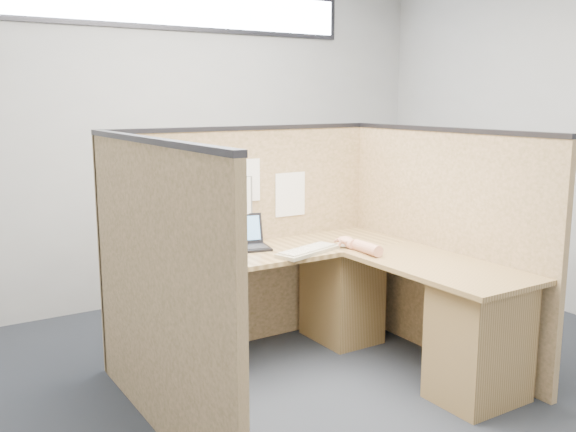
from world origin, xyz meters
TOP-DOWN VIEW (x-y plane):
  - floor at (0.00, 0.00)m, footprint 5.00×5.00m
  - wall_back at (0.00, 2.25)m, footprint 5.00×0.00m
  - clerestory_window at (0.00, 2.23)m, footprint 3.30×0.04m
  - cubicle_partitions at (0.00, 0.43)m, footprint 2.06×1.83m
  - l_desk at (0.18, 0.29)m, footprint 1.95×1.75m
  - laptop at (-0.11, 0.83)m, footprint 0.34×0.34m
  - keyboard at (0.17, 0.48)m, footprint 0.50×0.29m
  - mouse at (0.47, 0.48)m, footprint 0.12×0.09m
  - hand_forearm at (0.48, 0.33)m, footprint 0.11×0.40m
  - blue_poster at (-0.59, 0.97)m, footprint 0.18×0.01m
  - american_flag at (-0.68, 0.96)m, footprint 0.22×0.01m
  - file_holder at (-0.11, 0.94)m, footprint 0.23×0.05m
  - paper_left at (-0.02, 0.97)m, footprint 0.23×0.01m
  - paper_right at (0.35, 0.97)m, footprint 0.25×0.00m

SIDE VIEW (x-z plane):
  - floor at x=0.00m, z-range 0.00..0.00m
  - l_desk at x=0.18m, z-range 0.03..0.76m
  - keyboard at x=0.17m, z-range 0.73..0.76m
  - mouse at x=0.47m, z-range 0.73..0.78m
  - cubicle_partitions at x=0.00m, z-range 0.00..1.53m
  - hand_forearm at x=0.48m, z-range 0.73..0.81m
  - laptop at x=-0.11m, z-range 0.68..0.89m
  - paper_right at x=0.35m, z-range 0.88..1.19m
  - file_holder at x=-0.11m, z-range 0.90..1.20m
  - paper_left at x=-0.02m, z-range 1.02..1.31m
  - american_flag at x=-0.68m, z-range 1.10..1.47m
  - blue_poster at x=-0.59m, z-range 1.18..1.42m
  - wall_back at x=0.00m, z-range -1.10..3.90m
  - clerestory_window at x=0.00m, z-range 2.26..2.64m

